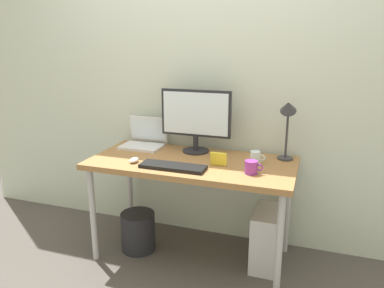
% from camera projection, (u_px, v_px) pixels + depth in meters
% --- Properties ---
extents(ground_plane, '(6.00, 6.00, 0.00)m').
position_uv_depth(ground_plane, '(192.00, 254.00, 2.82)').
color(ground_plane, '#4C4742').
extents(back_wall, '(4.40, 0.04, 2.60)m').
position_uv_depth(back_wall, '(209.00, 77.00, 2.84)').
color(back_wall, silver).
rests_on(back_wall, ground_plane).
extents(desk, '(1.44, 0.68, 0.75)m').
position_uv_depth(desk, '(192.00, 169.00, 2.64)').
color(desk, olive).
rests_on(desk, ground_plane).
extents(monitor, '(0.53, 0.20, 0.47)m').
position_uv_depth(monitor, '(196.00, 117.00, 2.75)').
color(monitor, '#232328').
rests_on(monitor, desk).
extents(laptop, '(0.32, 0.26, 0.23)m').
position_uv_depth(laptop, '(144.00, 139.00, 2.96)').
color(laptop, silver).
rests_on(laptop, desk).
extents(desk_lamp, '(0.11, 0.16, 0.45)m').
position_uv_depth(desk_lamp, '(288.00, 116.00, 2.53)').
color(desk_lamp, '#333338').
rests_on(desk_lamp, desk).
extents(keyboard, '(0.44, 0.14, 0.02)m').
position_uv_depth(keyboard, '(173.00, 167.00, 2.46)').
color(keyboard, black).
rests_on(keyboard, desk).
extents(mouse, '(0.06, 0.09, 0.03)m').
position_uv_depth(mouse, '(134.00, 160.00, 2.57)').
color(mouse, silver).
rests_on(mouse, desk).
extents(coffee_mug, '(0.12, 0.08, 0.08)m').
position_uv_depth(coffee_mug, '(251.00, 167.00, 2.35)').
color(coffee_mug, purple).
rests_on(coffee_mug, desk).
extents(glass_cup, '(0.11, 0.07, 0.09)m').
position_uv_depth(glass_cup, '(255.00, 158.00, 2.53)').
color(glass_cup, silver).
rests_on(glass_cup, desk).
extents(photo_frame, '(0.11, 0.03, 0.09)m').
position_uv_depth(photo_frame, '(219.00, 159.00, 2.50)').
color(photo_frame, yellow).
rests_on(photo_frame, desk).
extents(computer_tower, '(0.18, 0.36, 0.42)m').
position_uv_depth(computer_tower, '(266.00, 238.00, 2.65)').
color(computer_tower, silver).
rests_on(computer_tower, ground_plane).
extents(wastebasket, '(0.26, 0.26, 0.30)m').
position_uv_depth(wastebasket, '(138.00, 231.00, 2.86)').
color(wastebasket, '#232328').
rests_on(wastebasket, ground_plane).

